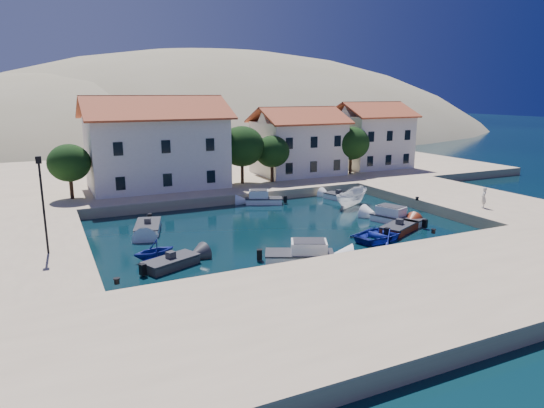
{
  "coord_description": "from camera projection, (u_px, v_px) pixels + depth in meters",
  "views": [
    {
      "loc": [
        -17.28,
        -24.79,
        10.99
      ],
      "look_at": [
        -0.38,
        10.62,
        2.0
      ],
      "focal_mm": 32.0,
      "sensor_mm": 36.0,
      "label": 1
    }
  ],
  "objects": [
    {
      "name": "quay_west",
      "position": [
        24.0,
        255.0,
        32.23
      ],
      "size": [
        8.0,
        20.0,
        1.0
      ],
      "primitive_type": "cube",
      "color": "tan",
      "rests_on": "ground"
    },
    {
      "name": "cabin_cruiser_east",
      "position": [
        397.0,
        218.0,
        41.88
      ],
      "size": [
        3.22,
        4.79,
        1.6
      ],
      "rotation": [
        0.0,
        0.0,
        1.92
      ],
      "color": "white",
      "rests_on": "ground"
    },
    {
      "name": "building_left",
      "position": [
        156.0,
        141.0,
        52.31
      ],
      "size": [
        14.7,
        9.45,
        9.7
      ],
      "color": "silver",
      "rests_on": "quay_north"
    },
    {
      "name": "motorboat_white_ne",
      "position": [
        339.0,
        197.0,
        51.25
      ],
      "size": [
        2.35,
        3.45,
        1.25
      ],
      "rotation": [
        0.0,
        0.0,
        1.87
      ],
      "color": "white",
      "rests_on": "ground"
    },
    {
      "name": "motorboat_grey_sw",
      "position": [
        171.0,
        263.0,
        31.29
      ],
      "size": [
        3.99,
        2.95,
        1.25
      ],
      "rotation": [
        0.0,
        0.0,
        0.41
      ],
      "color": "#323237",
      "rests_on": "ground"
    },
    {
      "name": "motorboat_white_west",
      "position": [
        148.0,
        227.0,
        39.61
      ],
      "size": [
        3.02,
        4.69,
        1.25
      ],
      "rotation": [
        0.0,
        0.0,
        -1.84
      ],
      "color": "white",
      "rests_on": "ground"
    },
    {
      "name": "bollards",
      "position": [
        350.0,
        229.0,
        35.84
      ],
      "size": [
        29.36,
        9.56,
        0.3
      ],
      "color": "black",
      "rests_on": "ground"
    },
    {
      "name": "ground",
      "position": [
        347.0,
        266.0,
        31.52
      ],
      "size": [
        400.0,
        400.0,
        0.0
      ],
      "primitive_type": "plane",
      "color": "black",
      "rests_on": "ground"
    },
    {
      "name": "quay_east",
      "position": [
        461.0,
        200.0,
        48.81
      ],
      "size": [
        11.0,
        20.0,
        1.0
      ],
      "primitive_type": "cube",
      "color": "tan",
      "rests_on": "ground"
    },
    {
      "name": "building_right",
      "position": [
        371.0,
        134.0,
        66.76
      ],
      "size": [
        9.45,
        8.4,
        8.8
      ],
      "color": "silver",
      "rests_on": "quay_north"
    },
    {
      "name": "boat_east",
      "position": [
        351.0,
        206.0,
        48.19
      ],
      "size": [
        5.22,
        3.93,
        1.9
      ],
      "primitive_type": "imported",
      "rotation": [
        0.0,
        0.0,
        2.05
      ],
      "color": "white",
      "rests_on": "ground"
    },
    {
      "name": "motorboat_red_se",
      "position": [
        399.0,
        228.0,
        39.37
      ],
      "size": [
        4.22,
        3.21,
        1.25
      ],
      "rotation": [
        0.0,
        0.0,
        0.44
      ],
      "color": "maroon",
      "rests_on": "ground"
    },
    {
      "name": "cabin_cruiser_north",
      "position": [
        264.0,
        199.0,
        49.26
      ],
      "size": [
        4.03,
        2.96,
        1.6
      ],
      "rotation": [
        0.0,
        0.0,
        2.72
      ],
      "color": "white",
      "rests_on": "ground"
    },
    {
      "name": "pedestrian",
      "position": [
        484.0,
        198.0,
        43.02
      ],
      "size": [
        0.8,
        0.79,
        1.86
      ],
      "primitive_type": "imported",
      "rotation": [
        0.0,
        0.0,
        3.91
      ],
      "color": "beige",
      "rests_on": "quay_east"
    },
    {
      "name": "lamppost",
      "position": [
        42.0,
        196.0,
        30.15
      ],
      "size": [
        0.35,
        0.25,
        6.22
      ],
      "color": "black",
      "rests_on": "quay_west"
    },
    {
      "name": "building_mid",
      "position": [
        298.0,
        140.0,
        60.9
      ],
      "size": [
        10.5,
        8.4,
        8.3
      ],
      "color": "silver",
      "rests_on": "quay_north"
    },
    {
      "name": "cabin_cruiser_south",
      "position": [
        299.0,
        254.0,
        32.37
      ],
      "size": [
        4.95,
        3.77,
        1.6
      ],
      "rotation": [
        0.0,
        0.0,
        -0.46
      ],
      "color": "white",
      "rests_on": "ground"
    },
    {
      "name": "trees",
      "position": [
        255.0,
        149.0,
        54.73
      ],
      "size": [
        37.3,
        5.3,
        6.45
      ],
      "color": "#382314",
      "rests_on": "quay_north"
    },
    {
      "name": "quay_north",
      "position": [
        201.0,
        172.0,
        65.68
      ],
      "size": [
        80.0,
        36.0,
        1.0
      ],
      "primitive_type": "cube",
      "color": "tan",
      "rests_on": "ground"
    },
    {
      "name": "rowboat_west",
      "position": [
        154.0,
        259.0,
        32.85
      ],
      "size": [
        3.39,
        3.1,
        1.52
      ],
      "primitive_type": "imported",
      "rotation": [
        0.0,
        0.0,
        -1.34
      ],
      "color": "navy",
      "rests_on": "ground"
    },
    {
      "name": "hills",
      "position": [
        179.0,
        204.0,
        154.16
      ],
      "size": [
        254.0,
        176.0,
        99.0
      ],
      "color": "#9A8D68",
      "rests_on": "ground"
    },
    {
      "name": "rowboat_south",
      "position": [
        382.0,
        239.0,
        37.5
      ],
      "size": [
        5.86,
        4.81,
        1.06
      ],
      "primitive_type": "imported",
      "rotation": [
        0.0,
        0.0,
        1.82
      ],
      "color": "navy",
      "rests_on": "ground"
    },
    {
      "name": "quay_south",
      "position": [
        411.0,
        292.0,
        26.13
      ],
      "size": [
        52.0,
        12.0,
        1.0
      ],
      "primitive_type": "cube",
      "color": "tan",
      "rests_on": "ground"
    }
  ]
}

